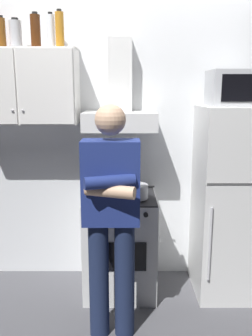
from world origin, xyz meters
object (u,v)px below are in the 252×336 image
object	(u,v)px
bottle_canister_steel	(16,35)
bottle_rum_dark	(36,31)
range_hood	(120,106)
microwave	(239,88)
bottle_vodka_clear	(51,32)
bottle_beer_brown	(2,33)
stove_oven	(120,243)
refrigerator	(233,202)
person_standing	(111,216)
upper_cabinet	(23,87)
cooking_pot	(136,191)
bottle_liquor_amber	(60,30)

from	to	relation	value
bottle_canister_steel	bottle_rum_dark	xyz separation A→B (m)	(0.17, -0.03, 0.02)
range_hood	microwave	distance (m)	0.97
bottle_rum_dark	bottle_vodka_clear	bearing A→B (deg)	23.67
range_hood	bottle_beer_brown	xyz separation A→B (m)	(-0.95, 0.04, 0.57)
stove_oven	refrigerator	size ratio (longest dim) A/B	0.55
refrigerator	bottle_vodka_clear	xyz separation A→B (m)	(-1.51, 0.16, 1.39)
microwave	bottle_rum_dark	bearing A→B (deg)	176.58
person_standing	bottle_canister_steel	world-z (taller)	bottle_canister_steel
stove_oven	bottle_canister_steel	distance (m)	1.93
range_hood	refrigerator	size ratio (longest dim) A/B	0.47
upper_cabinet	bottle_canister_steel	xyz separation A→B (m)	(-0.04, 0.02, 0.41)
range_hood	cooking_pot	world-z (taller)	range_hood
microwave	cooking_pot	world-z (taller)	microwave
range_hood	person_standing	world-z (taller)	range_hood
upper_cabinet	bottle_beer_brown	world-z (taller)	bottle_beer_brown
bottle_canister_steel	stove_oven	bearing A→B (deg)	-9.78
refrigerator	microwave	bearing A→B (deg)	90.90
upper_cabinet	microwave	world-z (taller)	upper_cabinet
microwave	bottle_beer_brown	distance (m)	1.96
person_standing	stove_oven	bearing A→B (deg)	85.28
range_hood	bottle_canister_steel	bearing A→B (deg)	178.81
stove_oven	person_standing	xyz separation A→B (m)	(-0.05, -0.61, 0.47)
cooking_pot	bottle_beer_brown	world-z (taller)	bottle_beer_brown
range_hood	person_standing	bearing A→B (deg)	-93.91
cooking_pot	bottle_rum_dark	bearing A→B (deg)	163.61
stove_oven	bottle_liquor_amber	bearing A→B (deg)	166.48
bottle_beer_brown	bottle_canister_steel	xyz separation A→B (m)	(0.12, -0.02, -0.01)
stove_oven	bottle_vodka_clear	bearing A→B (deg)	163.52
upper_cabinet	bottle_liquor_amber	bearing A→B (deg)	-1.93
bottle_beer_brown	bottle_canister_steel	world-z (taller)	bottle_beer_brown
upper_cabinet	person_standing	bearing A→B (deg)	-44.26
microwave	bottle_liquor_amber	size ratio (longest dim) A/B	1.63
refrigerator	bottle_vodka_clear	world-z (taller)	bottle_vodka_clear
microwave	range_hood	bearing A→B (deg)	173.54
person_standing	bottle_beer_brown	distance (m)	1.74
upper_cabinet	cooking_pot	world-z (taller)	upper_cabinet
range_hood	cooking_pot	size ratio (longest dim) A/B	2.53
stove_oven	microwave	world-z (taller)	microwave
refrigerator	microwave	world-z (taller)	microwave
range_hood	bottle_beer_brown	world-z (taller)	bottle_beer_brown
range_hood	bottle_beer_brown	distance (m)	1.12
bottle_beer_brown	refrigerator	bearing A→B (deg)	-4.89
bottle_rum_dark	person_standing	bearing A→B (deg)	-49.40
person_standing	bottle_rum_dark	distance (m)	1.59
range_hood	cooking_pot	distance (m)	0.72
bottle_beer_brown	upper_cabinet	bearing A→B (deg)	-13.92
upper_cabinet	refrigerator	distance (m)	2.00
microwave	bottle_vodka_clear	distance (m)	1.58
person_standing	cooking_pot	world-z (taller)	person_standing
upper_cabinet	bottle_vodka_clear	bearing A→B (deg)	9.17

